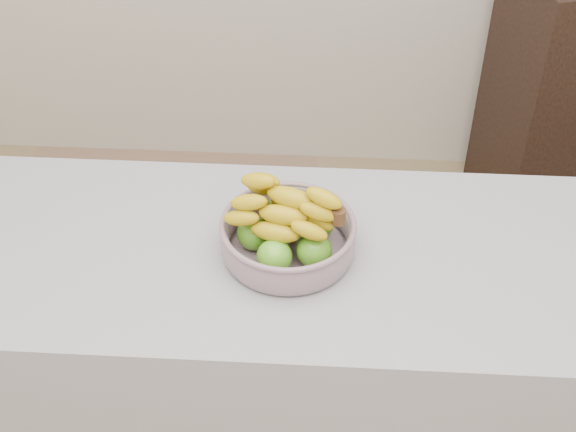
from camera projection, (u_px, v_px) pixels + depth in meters
name	position (u px, v px, depth m)	size (l,w,h in m)	color
counter	(302.00, 386.00, 1.98)	(2.00, 0.60, 0.90)	#A2A1AA
cabinet	(572.00, 94.00, 2.95)	(0.54, 0.43, 0.97)	black
fruit_bowl	(288.00, 233.00, 1.66)	(0.28, 0.28, 0.17)	#92A3B0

